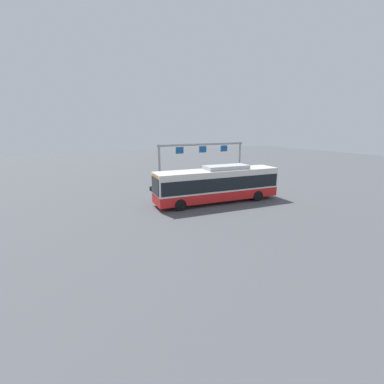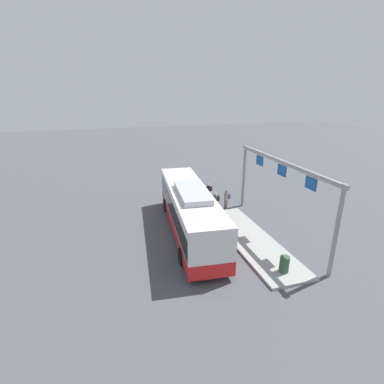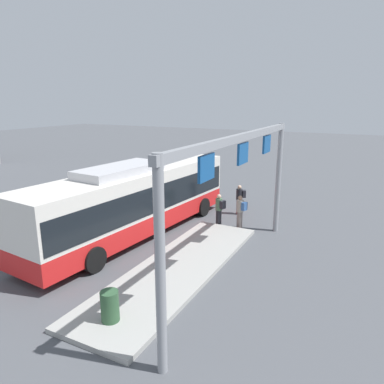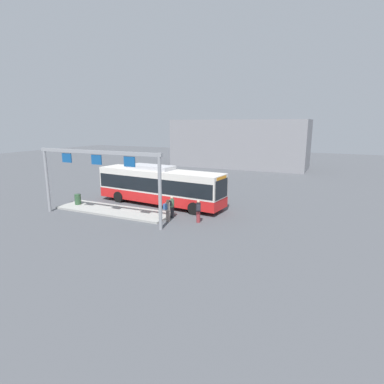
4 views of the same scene
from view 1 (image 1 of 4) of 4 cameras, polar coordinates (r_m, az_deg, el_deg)
The scene contains 8 objects.
ground_plane at distance 25.69m, azimuth 5.32°, elevation -2.12°, with size 120.00×120.00×0.00m, color #4C4F54.
platform_curb at distance 29.75m, azimuth 5.25°, elevation 0.22°, with size 10.00×2.80×0.16m, color #9E9E99.
bus_main at distance 25.26m, azimuth 5.43°, elevation 1.85°, with size 12.13×3.60×3.46m.
person_boarding at distance 26.03m, azimuth -8.26°, elevation 0.03°, with size 0.51×0.60×1.67m.
person_waiting_near at distance 26.67m, azimuth -3.38°, elevation 0.48°, with size 0.47×0.60×1.67m.
person_waiting_mid at distance 27.51m, azimuth -4.71°, elevation 0.86°, with size 0.45×0.59×1.67m.
platform_sign_gantry at distance 30.70m, azimuth 2.28°, elevation 7.79°, with size 10.91×0.24×5.20m.
trash_bin at distance 31.88m, azimuth 11.14°, elevation 1.89°, with size 0.52×0.52×0.90m, color #2D5133.
Camera 1 is at (13.78, 20.55, 6.92)m, focal length 25.15 mm.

